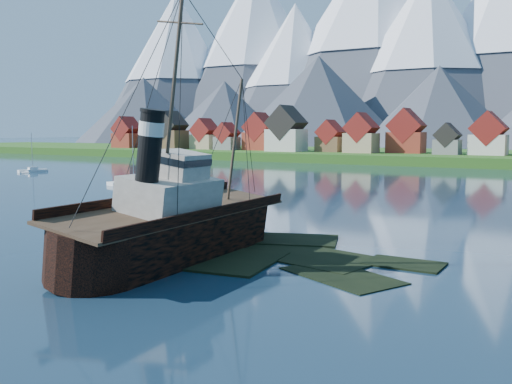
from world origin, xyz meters
The scene contains 9 objects.
ground centered at (0.00, 0.00, 0.00)m, with size 1400.00×1400.00×0.00m, color #162C3F.
shoal centered at (1.78, 2.15, -0.35)m, with size 31.71×21.24×1.14m.
shore_bank centered at (0.00, 170.00, 0.00)m, with size 600.00×80.00×3.20m, color #204D16.
seawall centered at (0.00, 132.00, 0.00)m, with size 600.00×2.50×2.00m, color #3F3D38.
town centered at (-33.12, 152.18, 8.99)m, with size 250.96×16.69×17.30m.
tugboat_wreck centered at (-2.42, -1.29, 2.85)m, with size 6.61×28.49×22.58m.
sailboat_a centered at (-58.26, 59.49, 0.23)m, with size 7.28×7.87×10.49m.
sailboat_b centered at (-98.17, 57.38, 0.25)m, with size 4.04×7.55×10.64m.
sailboat_f centered at (-51.92, 45.44, 0.27)m, with size 5.56×10.87×12.23m.
Camera 1 is at (27.82, -39.83, 10.79)m, focal length 40.00 mm.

